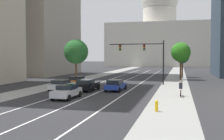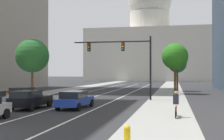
{
  "view_description": "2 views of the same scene",
  "coord_description": "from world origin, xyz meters",
  "views": [
    {
      "loc": [
        9.68,
        -23.1,
        4.31
      ],
      "look_at": [
        -2.41,
        25.86,
        1.94
      ],
      "focal_mm": 44.33,
      "sensor_mm": 36.0,
      "label": 1
    },
    {
      "loc": [
        9.68,
        -12.88,
        2.9
      ],
      "look_at": [
        2.51,
        22.42,
        3.27
      ],
      "focal_mm": 49.33,
      "sensor_mm": 36.0,
      "label": 2
    }
  ],
  "objects": [
    {
      "name": "cyclist",
      "position": [
        9.78,
        7.73,
        0.85
      ],
      "size": [
        0.37,
        1.7,
        1.72
      ],
      "rotation": [
        0.0,
        0.0,
        1.52
      ],
      "color": "black",
      "rests_on": "ground"
    },
    {
      "name": "lane_stripe_left",
      "position": [
        -3.43,
        25.0,
        0.01
      ],
      "size": [
        0.16,
        90.0,
        0.01
      ],
      "primitive_type": "cube",
      "color": "white",
      "rests_on": "ground"
    },
    {
      "name": "sidewalk_right",
      "position": [
        8.92,
        35.0,
        0.01
      ],
      "size": [
        4.14,
        130.0,
        0.01
      ],
      "primitive_type": "cube",
      "color": "gray",
      "rests_on": "ground"
    },
    {
      "name": "traffic_signal_mast",
      "position": [
        4.41,
        20.52,
        4.98
      ],
      "size": [
        8.73,
        0.39,
        6.91
      ],
      "color": "black",
      "rests_on": "ground"
    },
    {
      "name": "capitol_building",
      "position": [
        0.0,
        109.92,
        14.65
      ],
      "size": [
        47.96,
        23.54,
        41.8
      ],
      "color": "beige",
      "rests_on": "ground"
    },
    {
      "name": "street_tree_far_right",
      "position": [
        9.77,
        31.04,
        5.22
      ],
      "size": [
        3.7,
        3.7,
        7.1
      ],
      "color": "#51381E",
      "rests_on": "ground"
    },
    {
      "name": "lane_stripe_center",
      "position": [
        0.0,
        25.0,
        0.01
      ],
      "size": [
        0.16,
        90.0,
        0.01
      ],
      "primitive_type": "cube",
      "color": "white",
      "rests_on": "ground"
    },
    {
      "name": "ground_plane",
      "position": [
        0.0,
        40.0,
        0.0
      ],
      "size": [
        400.0,
        400.0,
        0.0
      ],
      "primitive_type": "plane",
      "color": "#2B2B2D"
    },
    {
      "name": "lane_stripe_right",
      "position": [
        3.43,
        25.0,
        0.01
      ],
      "size": [
        0.16,
        90.0,
        0.01
      ],
      "primitive_type": "cube",
      "color": "white",
      "rests_on": "ground"
    },
    {
      "name": "car_blue",
      "position": [
        1.71,
        11.17,
        0.76
      ],
      "size": [
        2.12,
        4.81,
        1.44
      ],
      "rotation": [
        0.0,
        0.0,
        1.53
      ],
      "color": "#1E389E",
      "rests_on": "ground"
    },
    {
      "name": "street_tree_near_right",
      "position": [
        10.15,
        37.82,
        4.41
      ],
      "size": [
        2.95,
        2.95,
        5.92
      ],
      "color": "#51381E",
      "rests_on": "ground"
    },
    {
      "name": "car_white",
      "position": [
        -5.14,
        9.83,
        0.75
      ],
      "size": [
        2.02,
        4.8,
        1.39
      ],
      "rotation": [
        0.0,
        0.0,
        1.57
      ],
      "color": "silver",
      "rests_on": "ground"
    },
    {
      "name": "fire_hydrant",
      "position": [
        7.91,
        -1.22,
        0.46
      ],
      "size": [
        0.26,
        0.35,
        0.91
      ],
      "color": "yellow",
      "rests_on": "ground"
    },
    {
      "name": "street_tree_near_left",
      "position": [
        -9.93,
        27.25,
        5.34
      ],
      "size": [
        4.74,
        4.74,
        7.73
      ],
      "color": "#51381E",
      "rests_on": "ground"
    },
    {
      "name": "car_orange",
      "position": [
        -5.14,
        15.51,
        0.77
      ],
      "size": [
        2.1,
        4.79,
        1.48
      ],
      "rotation": [
        0.0,
        0.0,
        1.52
      ],
      "color": "orange",
      "rests_on": "ground"
    },
    {
      "name": "car_black",
      "position": [
        -1.72,
        10.07,
        0.8
      ],
      "size": [
        2.09,
        4.6,
        1.51
      ],
      "rotation": [
        0.0,
        0.0,
        1.53
      ],
      "color": "black",
      "rests_on": "ground"
    },
    {
      "name": "car_silver",
      "position": [
        -1.71,
        3.46,
        0.75
      ],
      "size": [
        1.98,
        4.59,
        1.43
      ],
      "rotation": [
        0.0,
        0.0,
        1.58
      ],
      "color": "#B2B5BA",
      "rests_on": "ground"
    },
    {
      "name": "sidewalk_left",
      "position": [
        -8.92,
        35.0,
        0.01
      ],
      "size": [
        4.14,
        130.0,
        0.01
      ],
      "primitive_type": "cube",
      "color": "gray",
      "rests_on": "ground"
    }
  ]
}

